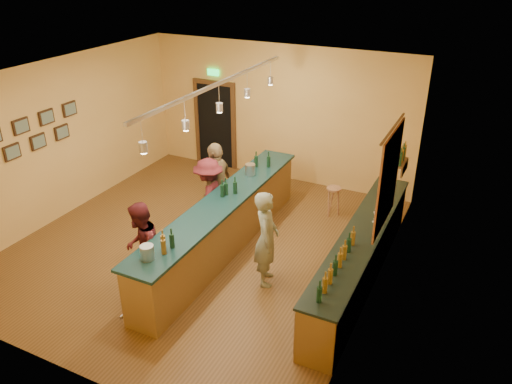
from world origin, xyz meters
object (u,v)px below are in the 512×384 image
at_px(customer_a, 142,248).
at_px(customer_c, 209,197).
at_px(back_counter, 360,256).
at_px(bar_stool, 334,194).
at_px(tasting_bar, 223,222).
at_px(customer_b, 217,186).
at_px(bartender, 266,239).

bearing_deg(customer_a, customer_c, 158.73).
height_order(back_counter, customer_c, customer_c).
xyz_separation_m(customer_a, customer_c, (0.05, 2.02, 0.00)).
bearing_deg(customer_c, bar_stool, 123.21).
bearing_deg(customer_c, tasting_bar, 42.28).
bearing_deg(customer_b, customer_a, -7.21).
xyz_separation_m(tasting_bar, customer_a, (-0.60, -1.58, 0.17)).
height_order(tasting_bar, customer_c, customer_c).
distance_m(customer_b, bar_stool, 2.45).
bearing_deg(back_counter, tasting_bar, -175.87).
xyz_separation_m(customer_b, customer_c, (0.00, -0.31, -0.11)).
bearing_deg(customer_a, bartender, 101.82).
distance_m(back_counter, customer_b, 3.13).
height_order(back_counter, bar_stool, back_counter).
bearing_deg(tasting_bar, bartender, -25.24).
bearing_deg(customer_b, bar_stool, 120.83).
distance_m(tasting_bar, bartender, 1.25).
relative_size(customer_c, bar_stool, 2.49).
height_order(tasting_bar, customer_b, customer_b).
height_order(back_counter, customer_b, customer_b).
relative_size(customer_a, customer_c, 0.99).
xyz_separation_m(tasting_bar, customer_b, (-0.55, 0.75, 0.29)).
xyz_separation_m(customer_a, bar_stool, (1.98, 3.78, -0.30)).
xyz_separation_m(bartender, customer_a, (-1.71, -1.06, -0.05)).
bearing_deg(bar_stool, back_counter, -61.00).
bearing_deg(customer_b, bartender, 46.43).
bearing_deg(customer_a, tasting_bar, 139.41).
xyz_separation_m(customer_c, bar_stool, (1.93, 1.77, -0.30)).
relative_size(back_counter, customer_b, 2.55).
bearing_deg(back_counter, bartender, -153.18).
distance_m(back_counter, tasting_bar, 2.52).
relative_size(bartender, customer_a, 1.07).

